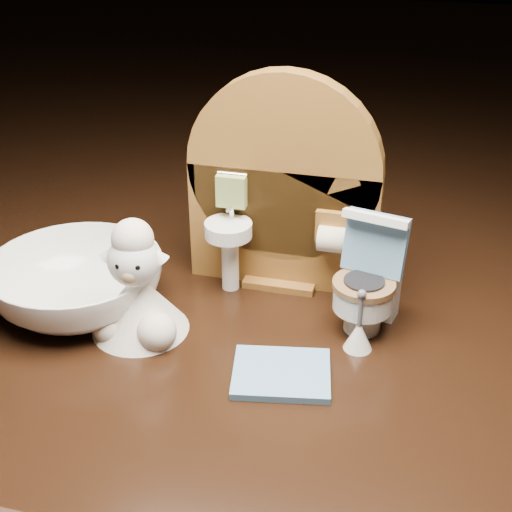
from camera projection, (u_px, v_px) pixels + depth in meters
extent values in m
cube|color=black|center=(260.00, 392.00, 0.48)|extent=(2.50, 2.50, 0.10)
cube|color=brown|center=(283.00, 227.00, 0.49)|extent=(0.13, 0.02, 0.09)
cylinder|color=brown|center=(284.00, 168.00, 0.47)|extent=(0.13, 0.02, 0.13)
cube|color=brown|center=(282.00, 277.00, 0.51)|extent=(0.05, 0.04, 0.01)
cylinder|color=white|center=(230.00, 260.00, 0.49)|extent=(0.01, 0.01, 0.04)
cylinder|color=white|center=(228.00, 230.00, 0.48)|extent=(0.03, 0.03, 0.01)
cylinder|color=silver|center=(232.00, 210.00, 0.48)|extent=(0.00, 0.00, 0.01)
cube|color=#8B9F56|center=(231.00, 191.00, 0.47)|extent=(0.02, 0.01, 0.02)
cube|color=brown|center=(334.00, 227.00, 0.47)|extent=(0.02, 0.01, 0.02)
cylinder|color=beige|center=(332.00, 239.00, 0.47)|extent=(0.02, 0.02, 0.02)
cylinder|color=white|center=(362.00, 317.00, 0.45)|extent=(0.02, 0.02, 0.02)
cylinder|color=white|center=(363.00, 297.00, 0.44)|extent=(0.04, 0.04, 0.02)
cylinder|color=brown|center=(364.00, 285.00, 0.44)|extent=(0.04, 0.04, 0.00)
cube|color=white|center=(375.00, 283.00, 0.46)|extent=(0.03, 0.02, 0.05)
cube|color=#6294BE|center=(375.00, 244.00, 0.44)|extent=(0.04, 0.02, 0.04)
cube|color=white|center=(376.00, 219.00, 0.43)|extent=(0.04, 0.02, 0.01)
cylinder|color=#AFBB42|center=(392.00, 246.00, 0.44)|extent=(0.01, 0.01, 0.01)
cube|color=#6294BE|center=(281.00, 374.00, 0.41)|extent=(0.06, 0.06, 0.00)
cone|color=white|center=(358.00, 335.00, 0.43)|extent=(0.02, 0.02, 0.02)
cylinder|color=#59595B|center=(360.00, 311.00, 0.43)|extent=(0.00, 0.00, 0.02)
sphere|color=#59595B|center=(362.00, 294.00, 0.42)|extent=(0.01, 0.01, 0.01)
cone|color=silver|center=(138.00, 302.00, 0.45)|extent=(0.06, 0.06, 0.04)
sphere|color=silver|center=(157.00, 332.00, 0.44)|extent=(0.02, 0.02, 0.02)
sphere|color=silver|center=(109.00, 328.00, 0.44)|extent=(0.02, 0.02, 0.02)
sphere|color=white|center=(134.00, 260.00, 0.43)|extent=(0.03, 0.03, 0.03)
sphere|color=tan|center=(129.00, 274.00, 0.42)|extent=(0.01, 0.01, 0.01)
sphere|color=silver|center=(132.00, 239.00, 0.42)|extent=(0.03, 0.03, 0.03)
cone|color=white|center=(110.00, 252.00, 0.43)|extent=(0.02, 0.01, 0.01)
cone|color=white|center=(157.00, 254.00, 0.43)|extent=(0.02, 0.01, 0.01)
sphere|color=black|center=(118.00, 266.00, 0.42)|extent=(0.00, 0.00, 0.00)
sphere|color=black|center=(137.00, 267.00, 0.42)|extent=(0.00, 0.00, 0.00)
imported|color=white|center=(77.00, 284.00, 0.47)|extent=(0.12, 0.12, 0.04)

